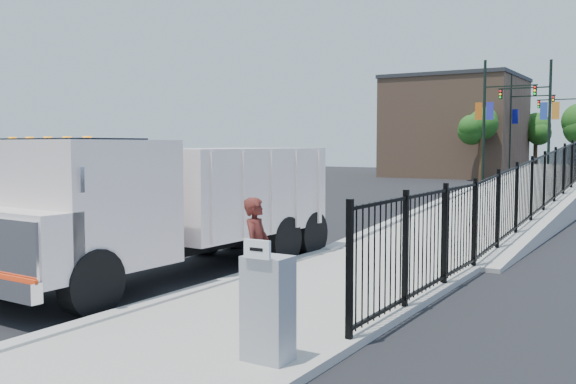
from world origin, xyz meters
The scene contains 17 objects.
ground centered at (0.00, 0.00, 0.00)m, with size 120.00×120.00×0.00m, color black.
sidewalk centered at (1.93, -2.00, 0.06)m, with size 3.55×12.00×0.12m, color #9E998E.
curb centered at (0.00, -2.00, 0.08)m, with size 0.30×12.00×0.16m, color #ADAAA3.
ramp centered at (2.12, 16.00, 0.00)m, with size 3.95×24.00×1.70m, color #9E998E.
iron_fence centered at (3.55, 12.00, 0.90)m, with size 0.10×28.00×1.80m, color black.
truck centered at (-1.54, 0.14, 1.58)m, with size 2.94×8.27×2.80m.
worker centered at (1.39, -0.99, 0.97)m, with size 0.62×0.41×1.70m, color #521C17.
utility_cabinet centered at (3.10, -3.26, 0.75)m, with size 0.55×0.40×1.25m, color gray.
arrow_sign centered at (3.10, -3.48, 1.48)m, with size 0.35×0.04×0.22m, color white.
debris centered at (2.43, -2.40, 0.17)m, with size 0.36×0.36×0.09m, color silver.
light_pole_0 centered at (-3.25, 32.00, 4.36)m, with size 3.78×0.22×8.00m.
light_pole_1 centered at (-0.25, 33.86, 4.36)m, with size 3.77×0.22×8.00m.
light_pole_2 centered at (-3.68, 41.36, 4.36)m, with size 3.77×0.22×8.00m.
light_pole_3 centered at (-0.11, 46.31, 4.36)m, with size 3.78×0.22×8.00m.
tree_0 centered at (-5.04, 37.28, 3.92)m, with size 2.28×2.28×5.14m.
tree_2 centered at (-3.62, 49.65, 3.94)m, with size 2.46×2.46×5.23m.
building centered at (-9.00, 44.00, 4.00)m, with size 10.00×10.00×8.00m, color #8C664C.
Camera 1 is at (7.18, -9.48, 2.67)m, focal length 40.00 mm.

